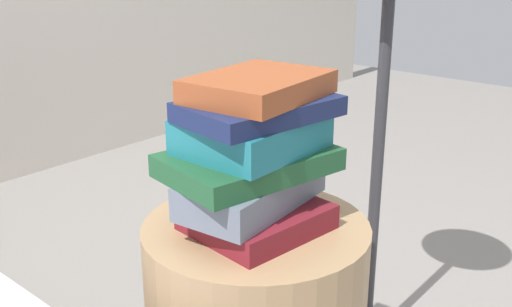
# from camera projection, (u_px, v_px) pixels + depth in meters

# --- Properties ---
(book_maroon) EXTENTS (0.25, 0.23, 0.05)m
(book_maroon) POSITION_uv_depth(u_px,v_px,m) (257.00, 217.00, 1.13)
(book_maroon) COLOR maroon
(book_maroon) RESTS_ON side_table
(book_slate) EXTENTS (0.29, 0.18, 0.06)m
(book_slate) POSITION_uv_depth(u_px,v_px,m) (253.00, 190.00, 1.11)
(book_slate) COLOR slate
(book_slate) RESTS_ON book_maroon
(book_forest) EXTENTS (0.33, 0.25, 0.04)m
(book_forest) POSITION_uv_depth(u_px,v_px,m) (249.00, 162.00, 1.10)
(book_forest) COLOR #1E512D
(book_forest) RESTS_ON book_slate
(book_teal) EXTENTS (0.24, 0.20, 0.06)m
(book_teal) POSITION_uv_depth(u_px,v_px,m) (251.00, 134.00, 1.10)
(book_teal) COLOR #1E727F
(book_teal) RESTS_ON book_forest
(book_navy) EXTENTS (0.29, 0.21, 0.03)m
(book_navy) POSITION_uv_depth(u_px,v_px,m) (261.00, 108.00, 1.07)
(book_navy) COLOR #19234C
(book_navy) RESTS_ON book_teal
(book_rust) EXTENTS (0.26, 0.20, 0.04)m
(book_rust) POSITION_uv_depth(u_px,v_px,m) (260.00, 87.00, 1.06)
(book_rust) COLOR #994723
(book_rust) RESTS_ON book_navy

